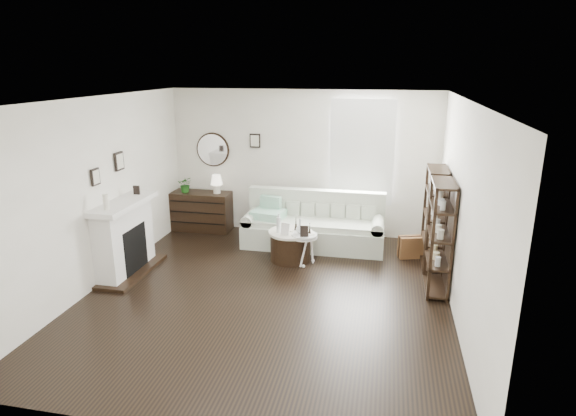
% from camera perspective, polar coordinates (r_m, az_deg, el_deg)
% --- Properties ---
extents(room, '(5.50, 5.50, 5.50)m').
position_cam_1_polar(room, '(8.85, 6.36, 6.61)').
color(room, black).
rests_on(room, ground).
extents(fireplace, '(0.50, 1.40, 1.84)m').
position_cam_1_polar(fireplace, '(7.80, -18.72, -3.59)').
color(fireplace, white).
rests_on(fireplace, ground).
extents(shelf_unit_far, '(0.30, 0.80, 1.60)m').
position_cam_1_polar(shelf_unit_far, '(7.91, 16.94, -1.14)').
color(shelf_unit_far, black).
rests_on(shelf_unit_far, ground).
extents(shelf_unit_near, '(0.30, 0.80, 1.60)m').
position_cam_1_polar(shelf_unit_near, '(7.06, 17.52, -3.32)').
color(shelf_unit_near, black).
rests_on(shelf_unit_near, ground).
extents(sofa, '(2.47, 0.86, 0.96)m').
position_cam_1_polar(sofa, '(8.61, 3.09, -2.39)').
color(sofa, beige).
rests_on(sofa, ground).
extents(quilt, '(0.62, 0.54, 0.14)m').
position_cam_1_polar(quilt, '(8.57, -2.37, -0.74)').
color(quilt, '#258A6C').
rests_on(quilt, sofa).
extents(suitcase, '(0.59, 0.34, 0.37)m').
position_cam_1_polar(suitcase, '(8.37, 14.86, -4.46)').
color(suitcase, brown).
rests_on(suitcase, ground).
extents(dresser, '(1.13, 0.49, 0.76)m').
position_cam_1_polar(dresser, '(9.53, -10.18, -0.36)').
color(dresser, black).
rests_on(dresser, ground).
extents(table_lamp, '(0.27, 0.27, 0.36)m').
position_cam_1_polar(table_lamp, '(9.27, -8.45, 2.82)').
color(table_lamp, white).
rests_on(table_lamp, dresser).
extents(potted_plant, '(0.34, 0.32, 0.31)m').
position_cam_1_polar(potted_plant, '(9.46, -12.05, 2.75)').
color(potted_plant, '#1F5B1A').
rests_on(potted_plant, dresser).
extents(drum_table, '(0.72, 0.72, 0.50)m').
position_cam_1_polar(drum_table, '(7.96, 0.29, -4.46)').
color(drum_table, black).
rests_on(drum_table, ground).
extents(pedestal_table, '(0.43, 0.43, 0.51)m').
position_cam_1_polar(pedestal_table, '(7.73, 1.93, -3.42)').
color(pedestal_table, white).
rests_on(pedestal_table, ground).
extents(eiffel_drum, '(0.15, 0.15, 0.21)m').
position_cam_1_polar(eiffel_drum, '(7.88, 0.94, -1.98)').
color(eiffel_drum, black).
rests_on(eiffel_drum, drum_table).
extents(bottle_drum, '(0.07, 0.07, 0.31)m').
position_cam_1_polar(bottle_drum, '(7.79, -1.12, -1.79)').
color(bottle_drum, silver).
rests_on(bottle_drum, drum_table).
extents(card_frame_drum, '(0.15, 0.09, 0.19)m').
position_cam_1_polar(card_frame_drum, '(7.69, -0.34, -2.51)').
color(card_frame_drum, silver).
rests_on(card_frame_drum, drum_table).
extents(eiffel_ped, '(0.11, 0.11, 0.16)m').
position_cam_1_polar(eiffel_ped, '(7.70, 2.59, -2.52)').
color(eiffel_ped, black).
rests_on(eiffel_ped, pedestal_table).
extents(flask_ped, '(0.14, 0.14, 0.25)m').
position_cam_1_polar(flask_ped, '(7.70, 1.43, -2.15)').
color(flask_ped, silver).
rests_on(flask_ped, pedestal_table).
extents(card_frame_ped, '(0.14, 0.08, 0.18)m').
position_cam_1_polar(card_frame_ped, '(7.58, 1.94, -2.77)').
color(card_frame_ped, black).
rests_on(card_frame_ped, pedestal_table).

